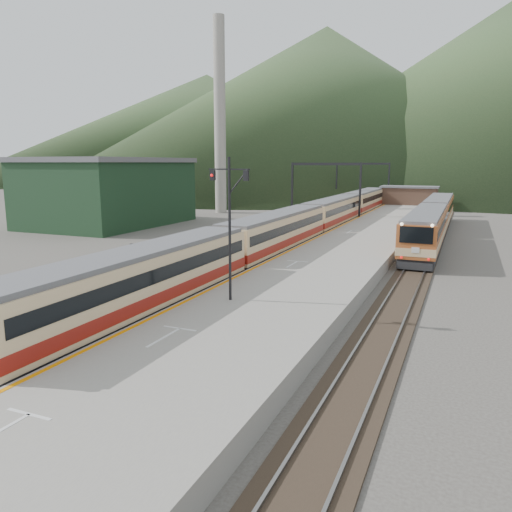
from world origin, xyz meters
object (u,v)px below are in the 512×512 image
at_px(second_train, 433,220).
at_px(signal_mast, 230,215).
at_px(worker, 16,306).
at_px(main_train, 311,222).

relative_size(second_train, signal_mast, 5.34).
distance_m(second_train, signal_mast, 35.14).
relative_size(signal_mast, worker, 4.65).
bearing_deg(worker, main_train, -73.69).
relative_size(main_train, second_train, 2.01).
bearing_deg(main_train, signal_mast, -81.92).
relative_size(main_train, signal_mast, 10.71).
bearing_deg(second_train, signal_mast, -102.71).
bearing_deg(signal_mast, main_train, 98.08).
distance_m(signal_mast, worker, 11.84).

